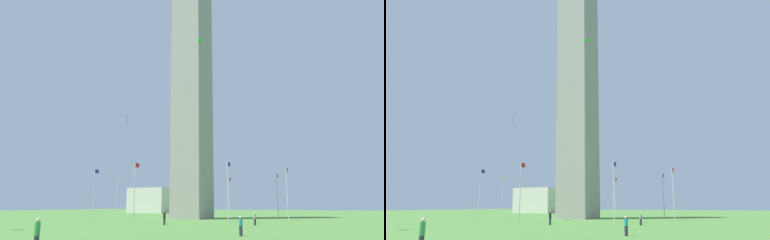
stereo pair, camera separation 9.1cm
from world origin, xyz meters
The scene contains 17 objects.
ground_plane centered at (0.00, 0.00, 0.00)m, with size 260.00×260.00×0.00m, color #477A33.
obelisk_monument centered at (0.00, 0.00, 28.08)m, with size 6.18×6.18×56.16m.
flagpole_n centered at (18.01, 0.00, 4.79)m, with size 1.12×0.14×8.78m.
flagpole_ne centered at (12.75, 12.70, 4.79)m, with size 1.12×0.14×8.78m.
flagpole_e centered at (0.06, 17.96, 4.79)m, with size 1.12×0.14×8.78m.
flagpole_se centered at (-12.64, 12.70, 4.79)m, with size 1.12×0.14×8.78m.
flagpole_s centered at (-17.90, 0.00, 4.79)m, with size 1.12×0.14×8.78m.
flagpole_sw centered at (-12.64, -12.70, 4.79)m, with size 1.12×0.14×8.78m.
flagpole_w centered at (0.06, -17.96, 4.79)m, with size 1.12×0.14×8.78m.
flagpole_nw centered at (12.75, -12.70, 4.79)m, with size 1.12×0.14×8.78m.
person_green_shirt centered at (-48.31, -16.09, 0.89)m, with size 0.32×0.32×1.78m.
person_teal_shirt centered at (-33.35, -22.51, 0.80)m, with size 0.32×0.32×1.61m.
person_black_shirt centered at (-21.38, -7.49, 0.86)m, with size 0.32×0.32×1.74m.
person_gray_shirt centered at (-16.85, -18.03, 0.80)m, with size 0.32×0.32×1.61m.
kite_blue_diamond centered at (-12.43, 6.13, 17.85)m, with size 1.44×1.51×1.99m.
kite_green_diamond centered at (-7.64, -5.88, 31.21)m, with size 1.18×1.16×1.54m.
distant_building centered at (45.82, 35.99, 3.91)m, with size 21.63×13.30×7.82m.
Camera 2 is at (-63.63, -34.36, 2.49)m, focal length 35.39 mm.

